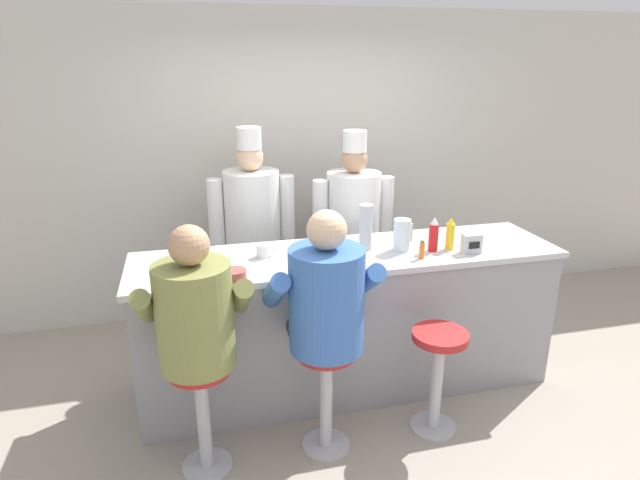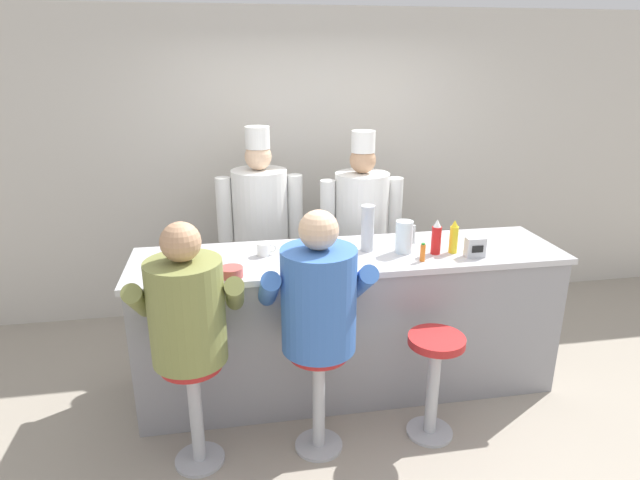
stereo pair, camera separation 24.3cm
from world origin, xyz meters
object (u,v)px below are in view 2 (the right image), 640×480
at_px(water_pitcher_clear, 404,237).
at_px(breakfast_plate, 201,258).
at_px(ketchup_bottle_red, 436,238).
at_px(diner_seated_blue, 318,305).
at_px(napkin_dispenser_chrome, 475,247).
at_px(cook_in_whites_near, 261,226).
at_px(cook_in_whites_far, 361,227).
at_px(mustard_bottle_yellow, 454,237).
at_px(cup_stack_steel, 368,228).
at_px(cereal_bowl, 231,272).
at_px(diner_seated_olive, 188,317).
at_px(hot_sauce_bottle_orange, 423,253).
at_px(coffee_mug_white, 264,249).
at_px(empty_stool_round, 434,370).

relative_size(water_pitcher_clear, breakfast_plate, 0.81).
relative_size(ketchup_bottle_red, diner_seated_blue, 0.16).
bearing_deg(napkin_dispenser_chrome, ketchup_bottle_red, 156.94).
height_order(cook_in_whites_near, cook_in_whites_far, cook_in_whites_near).
height_order(mustard_bottle_yellow, napkin_dispenser_chrome, mustard_bottle_yellow).
bearing_deg(cup_stack_steel, cook_in_whites_near, 128.23).
relative_size(breakfast_plate, diner_seated_blue, 0.18).
bearing_deg(napkin_dispenser_chrome, cereal_bowl, -177.61).
relative_size(cup_stack_steel, diner_seated_olive, 0.21).
distance_m(napkin_dispenser_chrome, cook_in_whites_far, 1.11).
distance_m(hot_sauce_bottle_orange, diner_seated_blue, 0.85).
bearing_deg(cup_stack_steel, diner_seated_blue, -125.79).
distance_m(diner_seated_olive, cook_in_whites_near, 1.57).
distance_m(breakfast_plate, diner_seated_olive, 0.64).
bearing_deg(ketchup_bottle_red, cup_stack_steel, 161.85).
distance_m(ketchup_bottle_red, mustard_bottle_yellow, 0.12).
relative_size(cup_stack_steel, cook_in_whites_near, 0.18).
bearing_deg(mustard_bottle_yellow, ketchup_bottle_red, 179.52).
distance_m(cereal_bowl, diner_seated_blue, 0.58).
xyz_separation_m(napkin_dispenser_chrome, diner_seated_blue, (-1.13, -0.38, -0.14)).
xyz_separation_m(breakfast_plate, cook_in_whites_far, (1.26, 0.73, -0.08)).
bearing_deg(ketchup_bottle_red, water_pitcher_clear, 162.25).
bearing_deg(cup_stack_steel, cereal_bowl, -161.47).
height_order(breakfast_plate, diner_seated_olive, diner_seated_olive).
height_order(breakfast_plate, cook_in_whites_near, cook_in_whites_near).
xyz_separation_m(ketchup_bottle_red, hot_sauce_bottle_orange, (-0.14, -0.12, -0.05)).
xyz_separation_m(mustard_bottle_yellow, cup_stack_steel, (-0.56, 0.14, 0.05)).
xyz_separation_m(ketchup_bottle_red, coffee_mug_white, (-1.14, 0.17, -0.07)).
height_order(cup_stack_steel, cook_in_whites_near, cook_in_whites_near).
bearing_deg(ketchup_bottle_red, breakfast_plate, 174.87).
bearing_deg(breakfast_plate, cook_in_whites_far, 29.93).
distance_m(water_pitcher_clear, empty_stool_round, 0.89).
bearing_deg(cereal_bowl, coffee_mug_white, 56.03).
relative_size(coffee_mug_white, napkin_dispenser_chrome, 1.02).
relative_size(diner_seated_blue, cook_in_whites_far, 0.87).
bearing_deg(cook_in_whites_near, hot_sauce_bottle_orange, -48.84).
distance_m(mustard_bottle_yellow, napkin_dispenser_chrome, 0.16).
relative_size(mustard_bottle_yellow, coffee_mug_white, 1.72).
bearing_deg(napkin_dispenser_chrome, water_pitcher_clear, 159.36).
relative_size(cup_stack_steel, napkin_dispenser_chrome, 2.42).
distance_m(hot_sauce_bottle_orange, napkin_dispenser_chrome, 0.37).
bearing_deg(napkin_dispenser_chrome, diner_seated_olive, -168.24).
xyz_separation_m(hot_sauce_bottle_orange, napkin_dispenser_chrome, (0.37, 0.02, 0.01)).
xyz_separation_m(diner_seated_blue, empty_stool_round, (0.72, -0.04, -0.49)).
height_order(cereal_bowl, cup_stack_steel, cup_stack_steel).
height_order(diner_seated_olive, diner_seated_blue, diner_seated_blue).
height_order(water_pitcher_clear, cook_in_whites_far, cook_in_whites_far).
relative_size(hot_sauce_bottle_orange, diner_seated_blue, 0.08).
bearing_deg(hot_sauce_bottle_orange, coffee_mug_white, 164.21).
bearing_deg(coffee_mug_white, cook_in_whites_near, 87.83).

